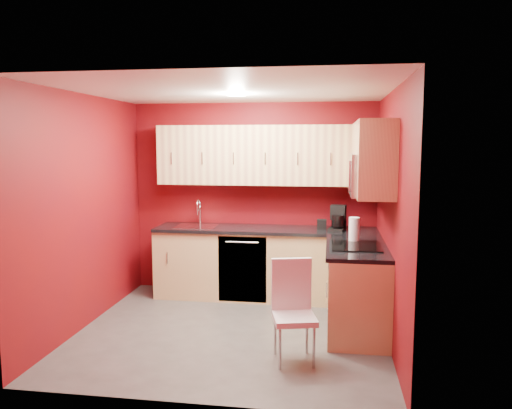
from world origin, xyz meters
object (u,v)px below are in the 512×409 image
(dining_chair, at_px, (294,312))
(napkin_holder, at_px, (322,225))
(microwave, at_px, (369,175))
(paper_towel, at_px, (354,230))
(sink, at_px, (197,223))
(coffee_maker, at_px, (337,218))

(dining_chair, bearing_deg, napkin_holder, 69.76)
(microwave, xyz_separation_m, napkin_holder, (-0.49, 0.97, -0.69))
(microwave, xyz_separation_m, paper_towel, (-0.13, 0.26, -0.62))
(microwave, bearing_deg, sink, 154.40)
(dining_chair, bearing_deg, microwave, 36.57)
(napkin_holder, xyz_separation_m, dining_chair, (-0.21, -1.81, -0.51))
(coffee_maker, bearing_deg, sink, -168.00)
(dining_chair, bearing_deg, coffee_maker, 63.86)
(paper_towel, bearing_deg, sink, 159.30)
(napkin_holder, bearing_deg, microwave, -63.30)
(sink, xyz_separation_m, paper_towel, (1.97, -0.74, 0.10))
(napkin_holder, height_order, dining_chair, napkin_holder)
(coffee_maker, distance_m, paper_towel, 0.71)
(coffee_maker, height_order, paper_towel, coffee_maker)
(microwave, height_order, paper_towel, microwave)
(coffee_maker, distance_m, napkin_holder, 0.21)
(paper_towel, bearing_deg, microwave, -64.05)
(microwave, relative_size, sink, 1.46)
(coffee_maker, height_order, dining_chair, coffee_maker)
(sink, bearing_deg, microwave, -25.60)
(sink, distance_m, dining_chair, 2.36)
(microwave, relative_size, coffee_maker, 2.47)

